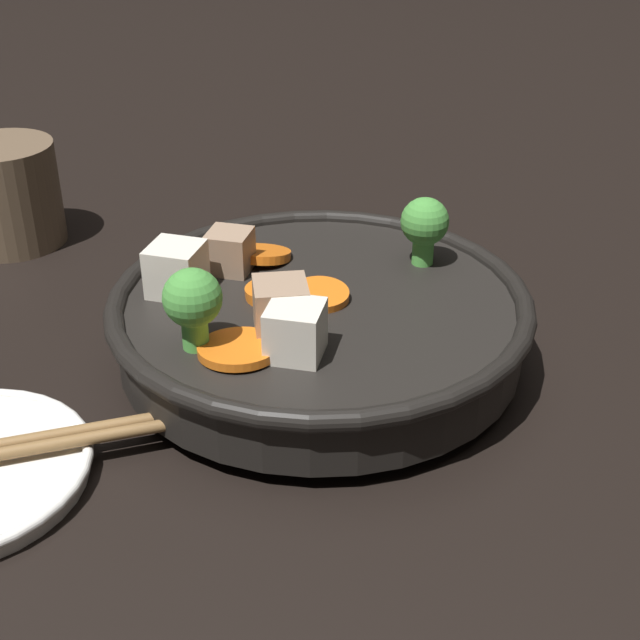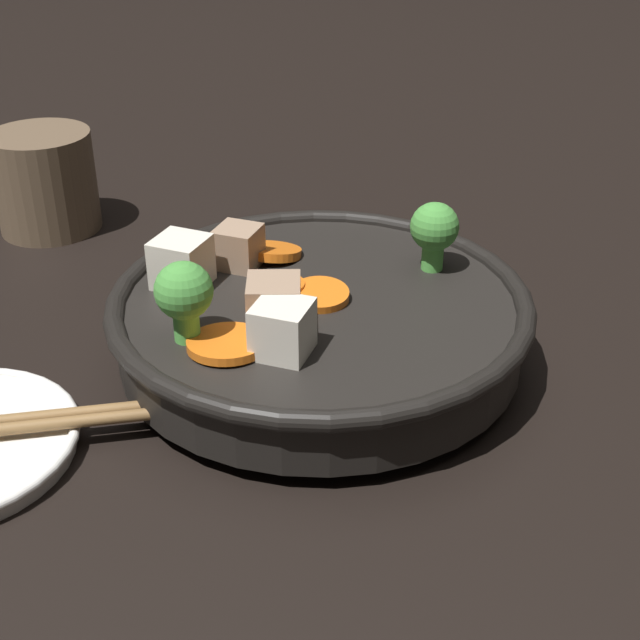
% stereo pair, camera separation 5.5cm
% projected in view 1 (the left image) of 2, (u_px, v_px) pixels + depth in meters
% --- Properties ---
extents(ground_plane, '(3.00, 3.00, 0.00)m').
position_uv_depth(ground_plane, '(320.00, 362.00, 0.57)').
color(ground_plane, black).
extents(stirfry_bowl, '(0.26, 0.26, 0.09)m').
position_uv_depth(stirfry_bowl, '(318.00, 317.00, 0.55)').
color(stirfry_bowl, black).
rests_on(stirfry_bowl, ground_plane).
extents(dark_mug, '(0.11, 0.08, 0.08)m').
position_uv_depth(dark_mug, '(6.00, 194.00, 0.70)').
color(dark_mug, brown).
rests_on(dark_mug, ground_plane).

